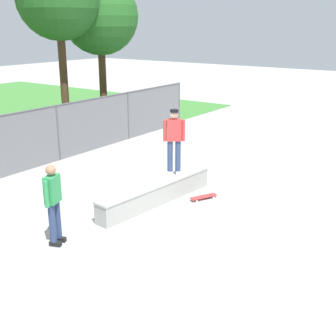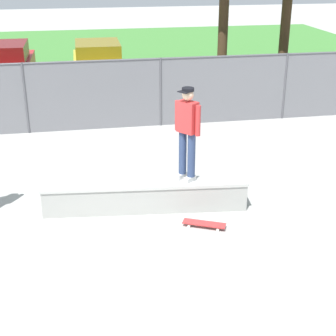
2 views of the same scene
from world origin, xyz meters
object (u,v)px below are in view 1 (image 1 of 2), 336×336
(tree_near_right, at_px, (100,17))
(bystander, at_px, (53,201))
(concrete_ledge, at_px, (157,193))
(skateboarder, at_px, (174,139))
(skateboard, at_px, (203,197))

(tree_near_right, bearing_deg, bystander, -142.20)
(concrete_ledge, relative_size, tree_near_right, 0.61)
(concrete_ledge, height_order, skateboarder, skateboarder)
(concrete_ledge, height_order, tree_near_right, tree_near_right)
(skateboarder, height_order, skateboard, skateboarder)
(skateboarder, height_order, bystander, skateboarder)
(bystander, bearing_deg, skateboard, -17.21)
(skateboard, bearing_deg, tree_near_right, 59.92)
(bystander, bearing_deg, concrete_ledge, -7.04)
(concrete_ledge, bearing_deg, skateboard, -42.48)
(skateboarder, xyz_separation_m, bystander, (-3.99, 0.38, -0.62))
(concrete_ledge, height_order, skateboard, concrete_ledge)
(tree_near_right, bearing_deg, concrete_ledge, -128.11)
(concrete_ledge, bearing_deg, skateboarder, 0.61)
(concrete_ledge, distance_m, skateboarder, 1.56)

